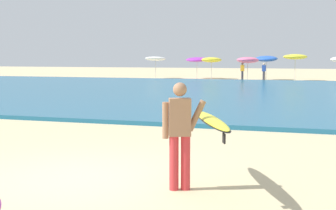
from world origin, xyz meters
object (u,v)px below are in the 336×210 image
object	(u,v)px
surfer_with_board	(195,126)
beachgoer_near_row_left	(242,71)
beach_umbrella_4	(266,59)
beachgoer_near_row_mid	(264,71)
beach_umbrella_1	(197,60)
beach_umbrella_0	(155,59)
beach_umbrella_5	(295,57)
beach_umbrella_2	(211,60)
beach_umbrella_3	(248,60)

from	to	relation	value
surfer_with_board	beachgoer_near_row_left	xyz separation A→B (m)	(-4.88, 35.57, -0.19)
beach_umbrella_4	beachgoer_near_row_mid	xyz separation A→B (m)	(0.02, -1.89, -1.09)
beach_umbrella_1	beach_umbrella_4	size ratio (longest dim) A/B	0.97
beach_umbrella_0	beach_umbrella_4	distance (m)	10.67
beach_umbrella_5	beachgoer_near_row_mid	xyz separation A→B (m)	(-2.58, -1.20, -1.26)
beach_umbrella_5	beach_umbrella_2	bearing A→B (deg)	172.99
beach_umbrella_2	beachgoer_near_row_mid	xyz separation A→B (m)	(5.19, -2.15, -0.97)
beachgoer_near_row_left	beachgoer_near_row_mid	xyz separation A→B (m)	(1.91, -0.16, 0.00)
beach_umbrella_1	beach_umbrella_4	bearing A→B (deg)	-7.45
beach_umbrella_3	beachgoer_near_row_mid	world-z (taller)	beach_umbrella_3
beach_umbrella_0	beach_umbrella_1	bearing A→B (deg)	15.23
surfer_with_board	beach_umbrella_4	world-z (taller)	beach_umbrella_4
beach_umbrella_1	beachgoer_near_row_mid	xyz separation A→B (m)	(6.78, -2.77, -1.00)
beach_umbrella_2	beach_umbrella_4	bearing A→B (deg)	-2.93
beach_umbrella_0	beach_umbrella_2	bearing A→B (deg)	4.63
beach_umbrella_4	beachgoer_near_row_left	bearing A→B (deg)	-137.55
beach_umbrella_2	beach_umbrella_0	bearing A→B (deg)	-175.37
beach_umbrella_2	surfer_with_board	bearing A→B (deg)	-77.75
beach_umbrella_1	beach_umbrella_5	distance (m)	9.50
surfer_with_board	beachgoer_near_row_mid	distance (m)	35.53
beach_umbrella_3	beach_umbrella_1	bearing A→B (deg)	157.21
beach_umbrella_0	beach_umbrella_3	xyz separation A→B (m)	(9.18, -1.15, -0.11)
beach_umbrella_4	surfer_with_board	bearing A→B (deg)	-85.43
surfer_with_board	beachgoer_near_row_left	world-z (taller)	surfer_with_board
surfer_with_board	beachgoer_near_row_left	distance (m)	35.90
beach_umbrella_1	beachgoer_near_row_left	bearing A→B (deg)	-28.28
beach_umbrella_3	beachgoer_near_row_left	size ratio (longest dim) A/B	1.35
beach_umbrella_1	beach_umbrella_2	xyz separation A→B (m)	(1.59, -0.62, -0.03)
beach_umbrella_0	beach_umbrella_2	size ratio (longest dim) A/B	1.04
beach_umbrella_4	beach_umbrella_5	distance (m)	2.70
beach_umbrella_1	beachgoer_near_row_left	size ratio (longest dim) A/B	1.40
surfer_with_board	beach_umbrella_0	world-z (taller)	beach_umbrella_0
beach_umbrella_4	beachgoer_near_row_left	distance (m)	2.79
beach_umbrella_5	beachgoer_near_row_left	distance (m)	4.78
beach_umbrella_2	beachgoer_near_row_mid	world-z (taller)	beach_umbrella_2
beach_umbrella_2	beach_umbrella_3	world-z (taller)	beach_umbrella_3
beach_umbrella_0	beach_umbrella_4	world-z (taller)	beach_umbrella_4
beach_umbrella_4	beach_umbrella_5	world-z (taller)	beach_umbrella_5
surfer_with_board	beachgoer_near_row_mid	bearing A→B (deg)	94.78
beach_umbrella_5	beachgoer_near_row_left	bearing A→B (deg)	-166.94
beach_umbrella_4	beachgoer_near_row_mid	distance (m)	2.18
beachgoer_near_row_left	beachgoer_near_row_mid	bearing A→B (deg)	-4.68
beachgoer_near_row_left	beach_umbrella_1	bearing A→B (deg)	151.72
beach_umbrella_2	beach_umbrella_5	world-z (taller)	beach_umbrella_5
beach_umbrella_0	beachgoer_near_row_left	world-z (taller)	beach_umbrella_0
beach_umbrella_0	beach_umbrella_1	world-z (taller)	beach_umbrella_0
beach_umbrella_0	beach_umbrella_2	world-z (taller)	beach_umbrella_0
surfer_with_board	beachgoer_near_row_mid	world-z (taller)	surfer_with_board
beach_umbrella_3	beachgoer_near_row_left	bearing A→B (deg)	-135.14
beach_umbrella_0	beachgoer_near_row_left	bearing A→B (deg)	-10.04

